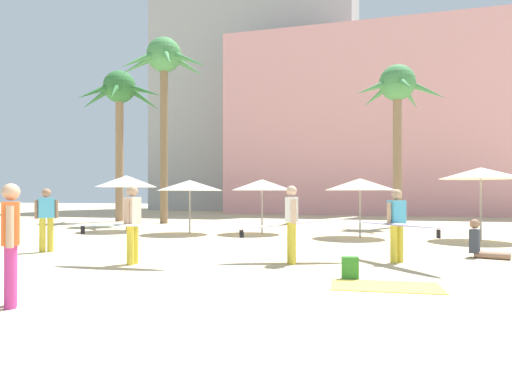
{
  "coord_description": "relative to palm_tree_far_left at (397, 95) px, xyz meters",
  "views": [
    {
      "loc": [
        3.14,
        -5.08,
        1.6
      ],
      "look_at": [
        -0.09,
        6.09,
        1.64
      ],
      "focal_mm": 32.13,
      "sensor_mm": 36.0,
      "label": 1
    }
  ],
  "objects": [
    {
      "name": "palm_tree_center",
      "position": [
        -11.97,
        -0.71,
        1.99
      ],
      "size": [
        5.55,
        5.05,
        9.97
      ],
      "color": "brown",
      "rests_on": "ground"
    },
    {
      "name": "cafe_umbrella_5",
      "position": [
        2.59,
        -5.81,
        -4.0
      ],
      "size": [
        2.7,
        2.7,
        2.49
      ],
      "color": "gray",
      "rests_on": "ground"
    },
    {
      "name": "backpack",
      "position": [
        -1.12,
        -14.17,
        -6.09
      ],
      "size": [
        0.33,
        0.29,
        0.42
      ],
      "rotation": [
        0.0,
        0.0,
        1.78
      ],
      "color": "#2F7B2C",
      "rests_on": "ground"
    },
    {
      "name": "ground",
      "position": [
        -3.57,
        -17.78,
        -6.3
      ],
      "size": [
        120.0,
        120.0,
        0.0
      ],
      "primitive_type": "plane",
      "color": "#C6B28C"
    },
    {
      "name": "palm_tree_left",
      "position": [
        -15.37,
        0.34,
        0.79
      ],
      "size": [
        5.18,
        4.73,
        8.72
      ],
      "color": "#896B4C",
      "rests_on": "ground"
    },
    {
      "name": "hotel_tower_gray",
      "position": [
        -13.15,
        22.3,
        10.41
      ],
      "size": [
        19.5,
        10.69,
        33.4
      ],
      "primitive_type": "cube",
      "color": "#A8A8A3",
      "rests_on": "ground"
    },
    {
      "name": "hotel_pink",
      "position": [
        -1.24,
        16.0,
        0.88
      ],
      "size": [
        23.7,
        9.16,
        14.35
      ],
      "primitive_type": "cube",
      "color": "pink",
      "rests_on": "ground"
    },
    {
      "name": "cafe_umbrella_1",
      "position": [
        -1.41,
        -5.85,
        -4.36
      ],
      "size": [
        2.54,
        2.54,
        2.15
      ],
      "color": "gray",
      "rests_on": "ground"
    },
    {
      "name": "cafe_umbrella_0",
      "position": [
        -11.18,
        -5.63,
        -4.17
      ],
      "size": [
        2.59,
        2.59,
        2.37
      ],
      "color": "gray",
      "rests_on": "ground"
    },
    {
      "name": "person_near_left",
      "position": [
        -5.99,
        -13.81,
        -5.34
      ],
      "size": [
        2.63,
        0.88,
        1.78
      ],
      "rotation": [
        0.0,
        0.0,
        0.03
      ],
      "color": "gold",
      "rests_on": "ground"
    },
    {
      "name": "beach_towel",
      "position": [
        -0.47,
        -14.71,
        -6.29
      ],
      "size": [
        1.92,
        1.13,
        0.01
      ],
      "primitive_type": "cube",
      "rotation": [
        0.0,
        0.0,
        0.09
      ],
      "color": "#F4CC4C",
      "rests_on": "ground"
    },
    {
      "name": "person_mid_left",
      "position": [
        -9.44,
        -12.41,
        -5.34
      ],
      "size": [
        0.51,
        0.48,
        1.74
      ],
      "rotation": [
        0.0,
        0.0,
        2.31
      ],
      "color": "gold",
      "rests_on": "ground"
    },
    {
      "name": "person_mid_right",
      "position": [
        1.79,
        -10.39,
        -5.96
      ],
      "size": [
        0.97,
        0.61,
        0.96
      ],
      "rotation": [
        0.0,
        0.0,
        6.0
      ],
      "color": "#936B51",
      "rests_on": "ground"
    },
    {
      "name": "person_far_left",
      "position": [
        -0.24,
        -11.93,
        -5.38
      ],
      "size": [
        2.22,
        2.62,
        1.7
      ],
      "rotation": [
        0.0,
        0.0,
        2.39
      ],
      "color": "gold",
      "rests_on": "ground"
    },
    {
      "name": "cafe_umbrella_4",
      "position": [
        -8.04,
        -6.08,
        -4.37
      ],
      "size": [
        2.62,
        2.62,
        2.14
      ],
      "color": "gray",
      "rests_on": "ground"
    },
    {
      "name": "palm_tree_far_left",
      "position": [
        0.0,
        0.0,
        0.0
      ],
      "size": [
        4.26,
        4.29,
        7.76
      ],
      "color": "#896B4C",
      "rests_on": "ground"
    },
    {
      "name": "cafe_umbrella_2",
      "position": [
        -5.29,
        -5.21,
        -4.35
      ],
      "size": [
        2.47,
        2.47,
        2.17
      ],
      "color": "gray",
      "rests_on": "ground"
    },
    {
      "name": "person_far_right",
      "position": [
        -5.54,
        -17.63,
        -5.34
      ],
      "size": [
        0.47,
        0.52,
        1.74
      ],
      "rotation": [
        0.0,
        0.0,
        3.86
      ],
      "color": "#B7337F",
      "rests_on": "ground"
    },
    {
      "name": "person_mid_center",
      "position": [
        -2.55,
        -12.5,
        -5.35
      ],
      "size": [
        3.04,
        1.5,
        1.78
      ],
      "rotation": [
        0.0,
        0.0,
        0.42
      ],
      "color": "gold",
      "rests_on": "ground"
    }
  ]
}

